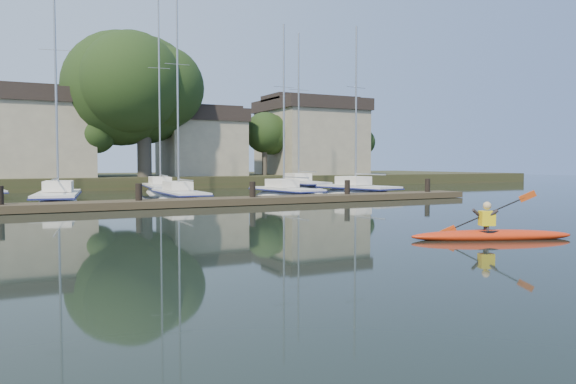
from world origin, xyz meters
name	(u,v)px	position (x,y,z in m)	size (l,w,h in m)	color
ground	(350,240)	(0.00, 0.00, 0.00)	(160.00, 160.00, 0.00)	black
kayak	(491,233)	(3.63, -1.83, 0.19)	(4.67, 2.38, 1.53)	red
dock	(198,202)	(0.00, 14.00, 0.20)	(34.00, 2.00, 1.80)	#453A27
sailboat_1	(58,208)	(-6.26, 18.81, -0.19)	(3.48, 8.91, 14.19)	white
sailboat_2	(180,203)	(0.37, 18.70, -0.17)	(2.14, 8.31, 13.69)	white
sailboat_3	(286,200)	(7.36, 18.74, -0.18)	(2.75, 7.77, 12.27)	white
sailboat_4	(357,198)	(12.59, 18.25, -0.21)	(3.53, 7.79, 12.76)	white
sailboat_6	(161,195)	(1.41, 27.15, -0.18)	(3.23, 9.96, 15.55)	white
sailboat_7	(300,192)	(13.09, 27.49, -0.21)	(2.84, 8.99, 14.30)	white
shore	(128,152)	(1.61, 40.29, 3.23)	(90.00, 25.25, 12.75)	#2A341A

